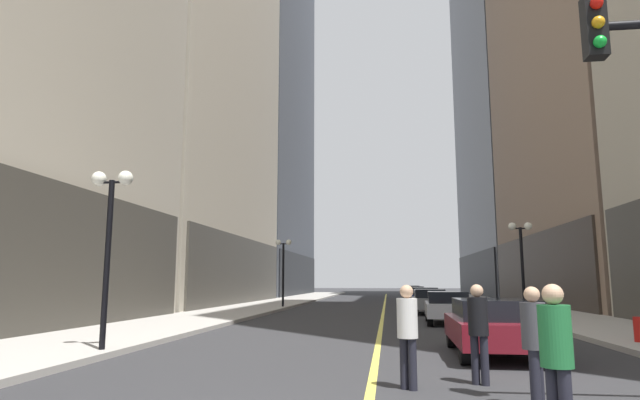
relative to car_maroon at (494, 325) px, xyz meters
name	(u,v)px	position (x,y,z in m)	size (l,w,h in m)	color
ground_plane	(384,305)	(-2.77, 26.08, -0.72)	(200.00, 200.00, 0.00)	#2D2D30
sidewalk_left	(273,304)	(-11.02, 26.08, -0.65)	(4.50, 78.00, 0.15)	#ADA8A0
sidewalk_right	(502,305)	(5.48, 26.08, -0.65)	(4.50, 78.00, 0.15)	#ADA8A0
lane_centre_stripe	(384,305)	(-2.77, 26.08, -0.72)	(0.16, 70.00, 0.01)	#E5D64C
building_left_far	(262,14)	(-18.57, 51.08, 36.43)	(10.79, 26.00, 74.52)	#4C515B
building_right_mid	(618,20)	(14.71, 25.58, 20.02)	(14.16, 24.00, 41.62)	gray
building_right_far	(526,63)	(14.95, 51.08, 27.70)	(14.62, 26.00, 56.98)	#4C515B
car_maroon	(494,325)	(0.00, 0.00, 0.00)	(2.03, 4.31, 1.32)	maroon
car_silver	(447,306)	(-0.06, 9.50, 0.00)	(1.91, 4.09, 1.32)	#B7B7BC
car_grey	(429,300)	(-0.29, 16.26, 0.00)	(1.78, 4.07, 1.32)	slate
car_navy	(425,296)	(0.00, 23.83, 0.00)	(2.00, 4.61, 1.32)	#141E4C
car_black	(413,294)	(-0.37, 32.57, 0.00)	(1.85, 4.46, 1.32)	black
car_red	(411,292)	(-0.19, 40.90, 0.00)	(1.87, 4.10, 1.32)	#B21919
pedestrian_with_orange_bag	(534,337)	(-0.46, -5.28, 0.25)	(0.46, 0.46, 1.66)	black
pedestrian_in_black_coat	(478,326)	(-0.93, -3.56, 0.26)	(0.46, 0.46, 1.68)	black
pedestrian_in_white_shirt	(407,328)	(-2.15, -4.11, 0.26)	(0.47, 0.47, 1.68)	black
pedestrian_in_green_parka	(556,351)	(-0.68, -7.00, 0.28)	(0.47, 0.47, 1.71)	black
street_lamp_left_near	(110,218)	(-9.17, -1.11, 2.54)	(1.06, 0.36, 4.43)	black
street_lamp_left_far	(283,258)	(-9.17, 20.51, 2.54)	(1.06, 0.36, 4.43)	black
street_lamp_right_mid	(521,248)	(3.63, 12.02, 2.54)	(1.06, 0.36, 4.43)	black
fire_hydrant_right	(640,332)	(4.13, 2.17, -0.32)	(0.28, 0.28, 0.80)	red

